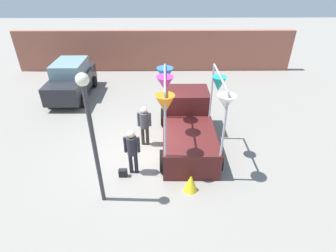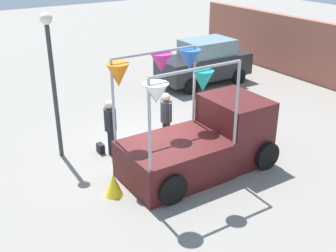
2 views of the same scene
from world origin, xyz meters
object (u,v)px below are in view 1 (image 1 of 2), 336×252
parked_car (71,79)px  person_vendor (144,123)px  street_lamp (91,126)px  handbag (123,173)px  folded_kite_bundle_sunflower (191,183)px  vendor_truck (187,122)px  person_customer (132,148)px

parked_car → person_vendor: size_ratio=2.40×
parked_car → street_lamp: (3.08, -7.49, 1.68)m
person_vendor → parked_car: bearing=132.2°
handbag → parked_car: bearing=118.7°
street_lamp → folded_kite_bundle_sunflower: 3.57m
vendor_truck → parked_car: vendor_truck is taller
parked_car → street_lamp: size_ratio=0.99×
parked_car → person_customer: (3.89, -6.27, 0.08)m
parked_car → folded_kite_bundle_sunflower: size_ratio=6.67×
person_customer → street_lamp: (-0.81, -1.22, 1.60)m
vendor_truck → folded_kite_bundle_sunflower: bearing=-91.2°
handbag → street_lamp: street_lamp is taller
handbag → person_vendor: bearing=71.0°
person_vendor → folded_kite_bundle_sunflower: (1.59, -2.52, -0.71)m
person_vendor → folded_kite_bundle_sunflower: 3.06m
vendor_truck → person_customer: (-1.93, -1.84, 0.13)m
person_customer → folded_kite_bundle_sunflower: bearing=-24.6°
person_vendor → folded_kite_bundle_sunflower: size_ratio=2.78×
vendor_truck → person_vendor: bearing=-173.7°
vendor_truck → parked_car: 7.31m
person_vendor → person_customer: bearing=-99.9°
parked_car → person_customer: 7.38m
vendor_truck → handbag: bearing=-138.2°
parked_car → handbag: parked_car is taller
handbag → person_customer: bearing=29.7°
parked_car → folded_kite_bundle_sunflower: parked_car is taller
person_customer → handbag: size_ratio=6.06×
vendor_truck → person_customer: size_ratio=2.45×
parked_car → person_vendor: 6.22m
person_customer → street_lamp: size_ratio=0.42×
person_customer → handbag: 0.97m
vendor_truck → parked_car: bearing=142.7°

